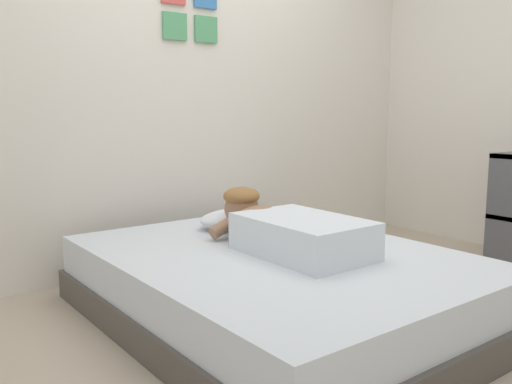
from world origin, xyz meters
name	(u,v)px	position (x,y,z in m)	size (l,w,h in m)	color
ground_plane	(329,319)	(0.00, 0.00, 0.00)	(12.05, 12.05, 0.00)	tan
back_wall	(186,76)	(0.00, 1.36, 1.25)	(4.02, 0.12, 2.50)	silver
bed	(276,286)	(-0.21, 0.15, 0.17)	(1.50, 1.98, 0.34)	#4C4742
pillow	(240,218)	(-0.02, 0.73, 0.40)	(0.52, 0.32, 0.11)	silver
person_lying	(284,228)	(-0.15, 0.18, 0.45)	(0.43, 0.92, 0.27)	silver
coffee_cup	(254,228)	(-0.08, 0.52, 0.38)	(0.12, 0.09, 0.07)	white
cell_phone	(323,249)	(0.00, 0.05, 0.35)	(0.07, 0.14, 0.01)	black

